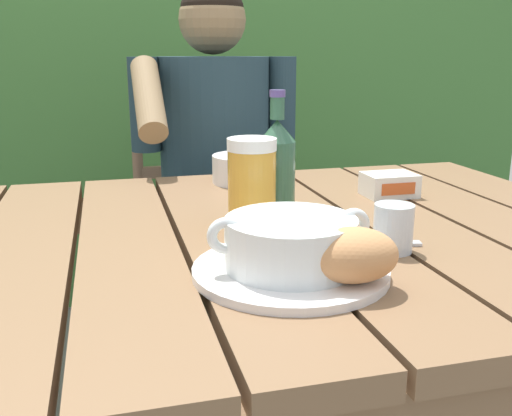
{
  "coord_description": "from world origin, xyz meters",
  "views": [
    {
      "loc": [
        -0.19,
        -0.92,
        1.04
      ],
      "look_at": [
        0.02,
        -0.11,
        0.82
      ],
      "focal_mm": 40.53,
      "sensor_mm": 36.0,
      "label": 1
    }
  ],
  "objects": [
    {
      "name": "beer_bottle",
      "position": [
        0.1,
        0.04,
        0.84
      ],
      "size": [
        0.07,
        0.07,
        0.23
      ],
      "color": "#325D40",
      "rests_on": "dining_table"
    },
    {
      "name": "person_eating",
      "position": [
        0.12,
        0.72,
        0.73
      ],
      "size": [
        0.48,
        0.47,
        1.24
      ],
      "color": "#253D47",
      "rests_on": "ground_plane"
    },
    {
      "name": "hedge_backdrop",
      "position": [
        -0.1,
        1.77,
        1.14
      ],
      "size": [
        3.45,
        0.84,
        3.0
      ],
      "color": "#457A37",
      "rests_on": "ground_plane"
    },
    {
      "name": "bread_roll",
      "position": [
        0.1,
        -0.28,
        0.79
      ],
      "size": [
        0.13,
        0.1,
        0.07
      ],
      "color": "tan",
      "rests_on": "serving_plate"
    },
    {
      "name": "soup_bowl",
      "position": [
        0.04,
        -0.21,
        0.79
      ],
      "size": [
        0.23,
        0.18,
        0.08
      ],
      "color": "white",
      "rests_on": "serving_plate"
    },
    {
      "name": "butter_tub",
      "position": [
        0.39,
        0.16,
        0.77
      ],
      "size": [
        0.11,
        0.08,
        0.05
      ],
      "color": "white",
      "rests_on": "dining_table"
    },
    {
      "name": "dining_table",
      "position": [
        0.0,
        0.0,
        0.66
      ],
      "size": [
        1.47,
        0.96,
        0.75
      ],
      "color": "brown",
      "rests_on": "ground_plane"
    },
    {
      "name": "diner_bowl",
      "position": [
        0.12,
        0.37,
        0.78
      ],
      "size": [
        0.15,
        0.15,
        0.06
      ],
      "color": "white",
      "rests_on": "dining_table"
    },
    {
      "name": "table_knife",
      "position": [
        0.19,
        -0.12,
        0.75
      ],
      "size": [
        0.16,
        0.06,
        0.01
      ],
      "color": "silver",
      "rests_on": "dining_table"
    },
    {
      "name": "beer_glass",
      "position": [
        0.04,
        -0.01,
        0.83
      ],
      "size": [
        0.08,
        0.08,
        0.16
      ],
      "color": "gold",
      "rests_on": "dining_table"
    },
    {
      "name": "serving_plate",
      "position": [
        0.04,
        -0.21,
        0.75
      ],
      "size": [
        0.27,
        0.27,
        0.01
      ],
      "color": "white",
      "rests_on": "dining_table"
    },
    {
      "name": "chair_near_diner",
      "position": [
        0.12,
        0.92,
        0.48
      ],
      "size": [
        0.46,
        0.43,
        1.03
      ],
      "color": "#866248",
      "rests_on": "ground_plane"
    },
    {
      "name": "water_glass_small",
      "position": [
        0.23,
        -0.16,
        0.78
      ],
      "size": [
        0.06,
        0.06,
        0.07
      ],
      "color": "silver",
      "rests_on": "dining_table"
    }
  ]
}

